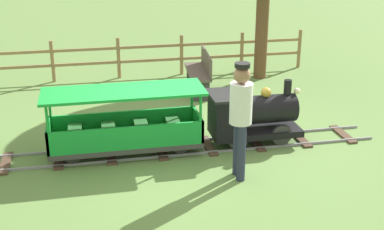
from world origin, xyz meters
name	(u,v)px	position (x,y,z in m)	size (l,w,h in m)	color
ground_plane	(189,148)	(0.00, 0.00, 0.00)	(60.00, 60.00, 0.00)	#608442
track	(185,148)	(0.00, -0.06, 0.02)	(0.73, 6.05, 0.04)	gray
locomotive	(250,115)	(0.00, 0.98, 0.48)	(0.69, 1.45, 0.97)	black
passenger_car	(125,128)	(0.00, -0.96, 0.42)	(0.79, 2.35, 0.97)	#3F3F3F
conductor_person	(241,112)	(1.06, 0.49, 0.96)	(0.30, 0.30, 1.62)	#282D47
park_bench	(200,72)	(-2.69, 0.78, 0.42)	(1.33, 0.52, 0.82)	brown
fence_section	(150,55)	(-4.01, -0.06, 0.48)	(0.08, 7.13, 0.90)	#93754C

